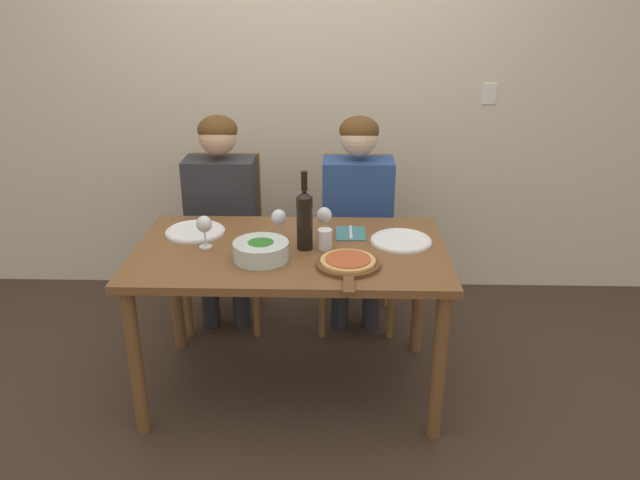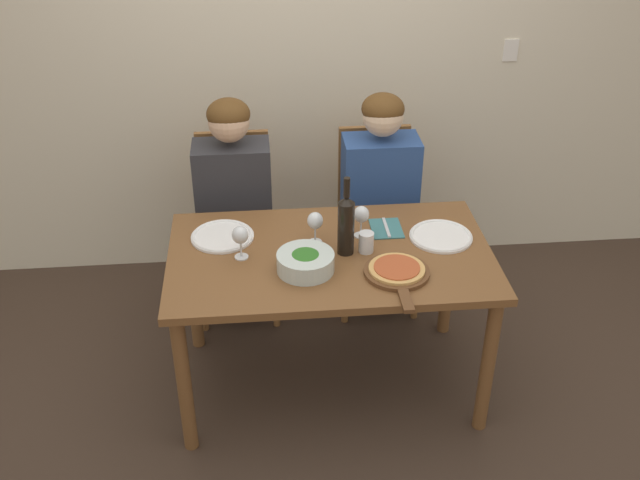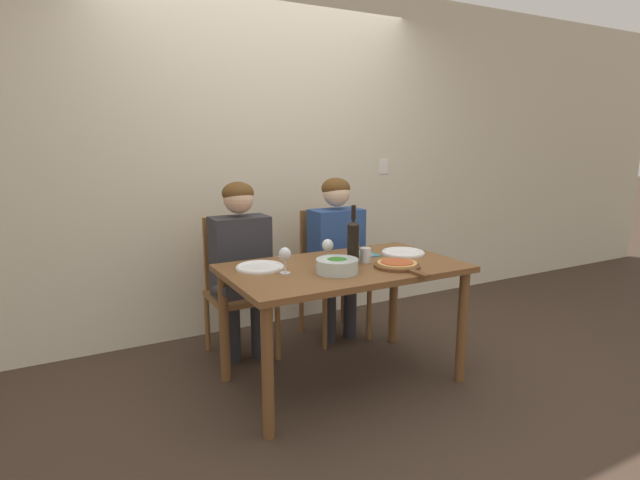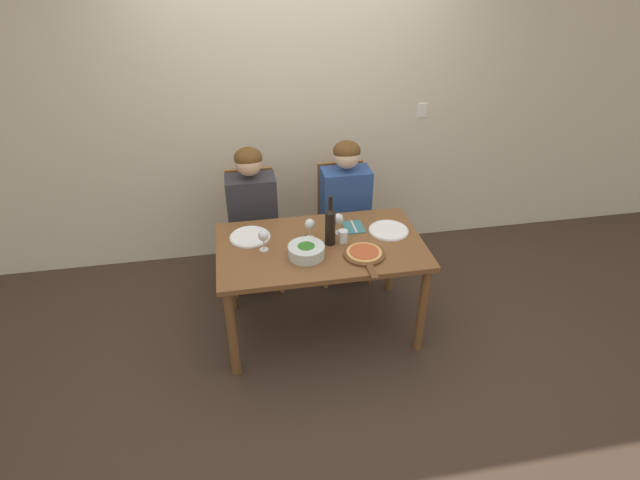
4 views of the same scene
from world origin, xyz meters
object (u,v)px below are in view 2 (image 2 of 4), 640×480
fork_on_napkin (386,228)px  person_woman (233,193)px  wine_glass_left (240,236)px  wine_glass_right (361,216)px  pizza_on_board (397,272)px  person_man (380,186)px  water_tumbler (366,242)px  chair_right (375,213)px  dinner_plate_left (222,236)px  dinner_plate_right (441,236)px  chair_left (236,220)px  broccoli_bowl (305,262)px  wine_glass_centre (315,222)px  wine_bottle (346,223)px

fork_on_napkin → person_woman: bearing=147.5°
wine_glass_left → wine_glass_right: size_ratio=1.00×
pizza_on_board → person_woman: bearing=129.7°
person_man → wine_glass_left: 0.95m
person_woman → water_tumbler: size_ratio=13.25×
chair_right → fork_on_napkin: (-0.05, -0.56, 0.24)m
dinner_plate_left → dinner_plate_right: size_ratio=1.00×
dinner_plate_left → pizza_on_board: pizza_on_board is taller
dinner_plate_left → wine_glass_left: wine_glass_left is taller
wine_glass_left → chair_right: bearing=46.2°
chair_left → broccoli_bowl: size_ratio=3.97×
dinner_plate_right → wine_glass_centre: 0.57m
pizza_on_board → water_tumbler: (-0.10, 0.20, 0.03)m
chair_left → wine_glass_right: (0.57, -0.61, 0.34)m
dinner_plate_left → wine_glass_left: bearing=-63.3°
dinner_plate_right → person_woman: bearing=149.6°
chair_left → person_man: (0.75, -0.12, 0.22)m
dinner_plate_right → chair_left: bearing=144.6°
person_woman → person_man: (0.75, 0.00, 0.00)m
person_man → wine_glass_right: person_man is taller
wine_bottle → wine_glass_right: size_ratio=2.39×
dinner_plate_left → wine_glass_centre: (0.41, -0.08, 0.10)m
chair_left → water_tumbler: 0.98m
pizza_on_board → wine_glass_centre: wine_glass_centre is taller
wine_glass_left → water_tumbler: size_ratio=1.65×
dinner_plate_left → fork_on_napkin: size_ratio=1.57×
pizza_on_board → fork_on_napkin: size_ratio=2.30×
chair_left → wine_bottle: 0.97m
broccoli_bowl → wine_glass_right: size_ratio=1.60×
fork_on_napkin → pizza_on_board: bearing=-92.9°
water_tumbler → wine_bottle: bearing=-178.3°
wine_glass_right → chair_right: bearing=74.4°
dinner_plate_right → wine_glass_left: wine_glass_left is taller
chair_left → person_man: size_ratio=0.79×
wine_bottle → pizza_on_board: size_ratio=0.87×
pizza_on_board → fork_on_napkin: (0.02, 0.37, -0.01)m
chair_left → chair_right: (0.75, 0.00, 0.00)m
chair_right → fork_on_napkin: bearing=-94.7°
broccoli_bowl → water_tumbler: (0.27, 0.13, 0.00)m
chair_right → dinner_plate_left: 1.01m
chair_left → chair_right: same height
person_woman → wine_glass_left: (0.04, -0.62, 0.12)m
wine_glass_right → pizza_on_board: bearing=-71.8°
person_man → wine_bottle: (-0.26, -0.62, 0.16)m
person_woman → chair_left: bearing=90.0°
person_man → dinner_plate_left: size_ratio=4.30×
pizza_on_board → water_tumbler: 0.23m
fork_on_napkin → wine_bottle: bearing=-140.0°
chair_left → person_woman: bearing=-90.0°
chair_right → broccoli_bowl: bearing=-116.9°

